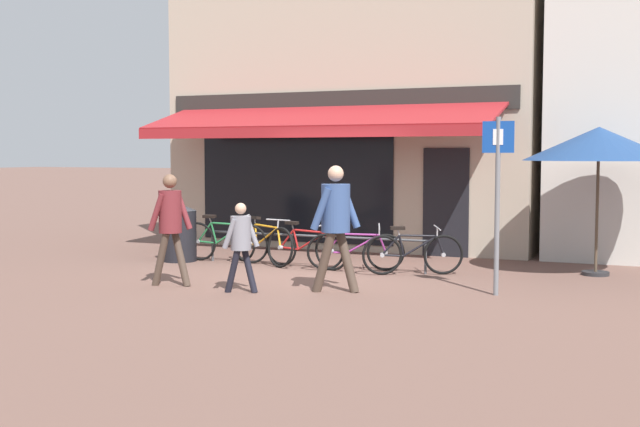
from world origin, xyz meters
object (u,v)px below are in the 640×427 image
(bicycle_orange, at_px, (262,243))
(pedestrian_child, at_px, (241,238))
(bicycle_green, at_px, (224,241))
(litter_bin, at_px, (180,232))
(bicycle_red, at_px, (305,247))
(bicycle_black, at_px, (412,253))
(pedestrian_adult, at_px, (336,216))
(pedestrian_second_adult, at_px, (170,218))
(parking_sign, at_px, (498,187))
(cafe_parasol, at_px, (599,144))
(bicycle_purple, at_px, (355,250))

(bicycle_orange, distance_m, pedestrian_child, 2.98)
(bicycle_green, xyz_separation_m, litter_bin, (-0.82, -0.20, 0.14))
(bicycle_red, height_order, pedestrian_child, pedestrian_child)
(litter_bin, bearing_deg, bicycle_red, 2.04)
(pedestrian_child, relative_size, litter_bin, 1.22)
(bicycle_red, bearing_deg, bicycle_black, 10.73)
(bicycle_green, height_order, pedestrian_adult, pedestrian_adult)
(pedestrian_adult, relative_size, pedestrian_second_adult, 1.08)
(pedestrian_second_adult, relative_size, parking_sign, 0.68)
(bicycle_green, height_order, bicycle_orange, bicycle_green)
(bicycle_orange, bearing_deg, cafe_parasol, 36.77)
(litter_bin, height_order, parking_sign, parking_sign)
(bicycle_red, xyz_separation_m, litter_bin, (-2.52, -0.09, 0.17))
(bicycle_black, bearing_deg, bicycle_purple, 150.65)
(pedestrian_second_adult, bearing_deg, bicycle_green, -69.11)
(bicycle_orange, relative_size, parking_sign, 0.67)
(bicycle_black, relative_size, pedestrian_adult, 0.83)
(cafe_parasol, bearing_deg, bicycle_green, -170.47)
(bicycle_green, xyz_separation_m, pedestrian_child, (1.87, -2.69, 0.39))
(bicycle_red, bearing_deg, bicycle_orange, -178.43)
(pedestrian_second_adult, height_order, litter_bin, pedestrian_second_adult)
(bicycle_green, distance_m, bicycle_black, 3.64)
(pedestrian_second_adult, height_order, parking_sign, parking_sign)
(bicycle_orange, height_order, pedestrian_adult, pedestrian_adult)
(pedestrian_adult, bearing_deg, bicycle_purple, -69.54)
(pedestrian_child, relative_size, pedestrian_second_adult, 0.77)
(bicycle_orange, xyz_separation_m, cafe_parasol, (5.63, 1.03, 1.76))
(pedestrian_adult, xyz_separation_m, pedestrian_child, (-1.23, -0.58, -0.32))
(bicycle_black, bearing_deg, pedestrian_adult, -131.61)
(bicycle_green, bearing_deg, cafe_parasol, 8.05)
(bicycle_purple, relative_size, pedestrian_second_adult, 0.95)
(bicycle_green, xyz_separation_m, parking_sign, (5.27, -1.46, 1.14))
(bicycle_black, bearing_deg, litter_bin, 154.50)
(bicycle_purple, height_order, cafe_parasol, cafe_parasol)
(bicycle_orange, distance_m, pedestrian_adult, 3.26)
(bicycle_green, distance_m, pedestrian_second_adult, 2.75)
(bicycle_red, distance_m, parking_sign, 3.99)
(bicycle_green, bearing_deg, parking_sign, -16.95)
(bicycle_orange, bearing_deg, pedestrian_adult, -16.45)
(bicycle_red, height_order, bicycle_black, bicycle_red)
(bicycle_green, xyz_separation_m, cafe_parasol, (6.40, 1.08, 1.75))
(bicycle_green, height_order, pedestrian_second_adult, pedestrian_second_adult)
(bicycle_purple, distance_m, pedestrian_adult, 2.25)
(bicycle_green, height_order, bicycle_purple, bicycle_green)
(bicycle_green, distance_m, bicycle_red, 1.70)
(bicycle_orange, bearing_deg, parking_sign, 7.95)
(pedestrian_adult, distance_m, litter_bin, 4.40)
(pedestrian_child, bearing_deg, pedestrian_second_adult, 4.00)
(cafe_parasol, bearing_deg, bicycle_purple, -163.38)
(bicycle_purple, bearing_deg, bicycle_black, -22.83)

